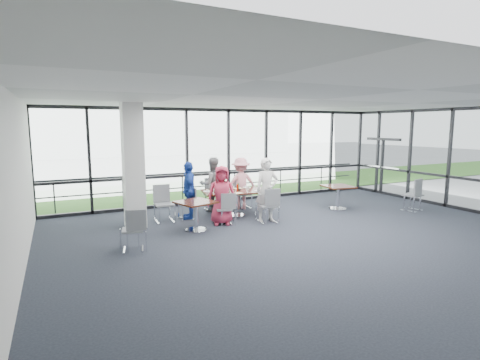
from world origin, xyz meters
name	(u,v)px	position (x,y,z in m)	size (l,w,h in m)	color
floor	(317,239)	(0.00, 0.00, -0.01)	(12.00, 10.00, 0.02)	#1D222B
ceiling	(321,100)	(0.00, 0.00, 3.20)	(12.00, 10.00, 0.04)	white
wall_left	(14,191)	(-6.00, 0.00, 1.60)	(0.10, 10.00, 3.20)	silver
curtain_wall_back	(228,156)	(0.00, 5.00, 1.60)	(12.00, 0.10, 3.20)	white
exit_door	(382,167)	(6.00, 3.75, 1.05)	(0.12, 1.60, 2.10)	black
structural_column	(133,166)	(-3.60, 3.00, 1.60)	(0.50, 0.50, 3.20)	silver
apron	(185,183)	(0.00, 10.00, -0.02)	(80.00, 70.00, 0.02)	gray
grass_strip	(199,188)	(0.00, 8.00, 0.01)	(80.00, 5.00, 0.01)	#2A571B
hangar_main	(155,122)	(4.00, 32.00, 3.00)	(24.00, 10.00, 6.00)	#BABDC0
guard_rail	(222,185)	(0.00, 5.60, 0.50)	(0.06, 0.06, 12.00)	#2D2D33
main_table	(235,195)	(-0.72, 2.93, 0.62)	(2.06, 1.35, 0.75)	#34180A
side_table_left	(196,206)	(-2.31, 1.93, 0.63)	(1.06, 1.06, 0.75)	#34180A
side_table_right	(338,189)	(2.57, 2.29, 0.63)	(0.96, 0.96, 0.75)	#34180A
diner_near_left	(222,195)	(-1.47, 2.21, 0.79)	(0.77, 0.50, 1.58)	#B12B47
diner_near_right	(267,190)	(-0.23, 1.95, 0.88)	(0.64, 0.47, 1.75)	silver
diner_far_left	(212,184)	(-1.09, 3.80, 0.84)	(0.81, 0.50, 1.67)	slate
diner_far_right	(241,183)	(-0.18, 3.67, 0.82)	(1.06, 0.55, 1.64)	pink
diner_end	(189,190)	(-2.06, 3.19, 0.82)	(0.96, 0.52, 1.63)	#1B3C9F
chair_main_nl	(224,209)	(-1.43, 2.15, 0.42)	(0.42, 0.42, 0.85)	slate
chair_main_nr	(268,206)	(-0.28, 1.83, 0.47)	(0.46, 0.46, 0.93)	slate
chair_main_fl	(213,195)	(-1.01, 3.94, 0.48)	(0.47, 0.47, 0.96)	slate
chair_main_fr	(243,194)	(-0.08, 3.74, 0.46)	(0.45, 0.45, 0.93)	slate
chair_main_end	(187,204)	(-2.13, 3.16, 0.43)	(0.42, 0.42, 0.87)	slate
chair_spare_la	(133,230)	(-4.01, 1.08, 0.44)	(0.43, 0.43, 0.89)	slate
chair_spare_lb	(164,204)	(-2.79, 3.10, 0.50)	(0.48, 0.48, 0.99)	slate
chair_spare_r	(413,195)	(4.47, 1.06, 0.50)	(0.49, 0.49, 1.00)	slate
plate_nl	(221,193)	(-1.31, 2.66, 0.76)	(0.26, 0.26, 0.01)	white
plate_nr	(259,191)	(-0.15, 2.52, 0.76)	(0.28, 0.28, 0.01)	white
plate_fl	(218,189)	(-1.12, 3.34, 0.76)	(0.25, 0.25, 0.01)	white
plate_fr	(247,187)	(-0.19, 3.24, 0.76)	(0.26, 0.26, 0.01)	white
plate_end	(208,191)	(-1.52, 3.10, 0.76)	(0.27, 0.27, 0.01)	white
tumbler_a	(229,190)	(-1.03, 2.73, 0.82)	(0.07, 0.07, 0.13)	white
tumbler_b	(248,189)	(-0.43, 2.67, 0.81)	(0.06, 0.06, 0.13)	white
tumbler_c	(233,187)	(-0.70, 3.13, 0.82)	(0.07, 0.07, 0.13)	white
tumbler_d	(214,190)	(-1.39, 2.92, 0.82)	(0.07, 0.07, 0.14)	white
menu_a	(237,193)	(-0.88, 2.50, 0.75)	(0.32, 0.22, 0.00)	white
menu_b	(265,191)	(0.01, 2.46, 0.75)	(0.33, 0.23, 0.00)	white
menu_c	(237,188)	(-0.50, 3.25, 0.75)	(0.31, 0.21, 0.00)	white
condiment_caddy	(239,190)	(-0.62, 2.93, 0.77)	(0.10, 0.07, 0.04)	black
ketchup_bottle	(237,187)	(-0.66, 2.92, 0.84)	(0.06, 0.06, 0.18)	#A81300
green_bottle	(238,187)	(-0.61, 2.96, 0.85)	(0.05, 0.05, 0.20)	#1D7831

